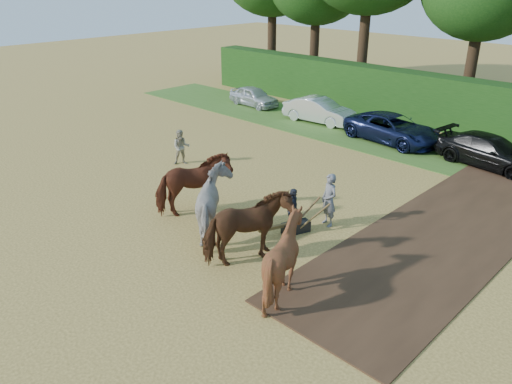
# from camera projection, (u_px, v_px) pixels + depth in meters

# --- Properties ---
(ground) EXTENTS (120.00, 120.00, 0.00)m
(ground) POSITION_uv_depth(u_px,v_px,m) (300.00, 290.00, 14.43)
(ground) COLOR gold
(ground) RESTS_ON ground
(earth_strip) EXTENTS (4.50, 17.00, 0.05)m
(earth_strip) POSITION_uv_depth(u_px,v_px,m) (456.00, 226.00, 18.04)
(earth_strip) COLOR #472D1C
(earth_strip) RESTS_ON ground
(grass_verge) EXTENTS (50.00, 5.00, 0.03)m
(grass_verge) POSITION_uv_depth(u_px,v_px,m) (490.00, 166.00, 23.58)
(grass_verge) COLOR #38601E
(grass_verge) RESTS_ON ground
(spectator_near) EXTENTS (1.00, 1.04, 1.69)m
(spectator_near) POSITION_uv_depth(u_px,v_px,m) (181.00, 147.00, 23.59)
(spectator_near) COLOR beige
(spectator_near) RESTS_ON ground
(spectator_far) EXTENTS (0.75, 1.01, 1.59)m
(spectator_far) POSITION_uv_depth(u_px,v_px,m) (293.00, 210.00, 17.50)
(spectator_far) COLOR #23262E
(spectator_far) RESTS_ON ground
(plough_team) EXTENTS (8.18, 6.00, 2.36)m
(plough_team) POSITION_uv_depth(u_px,v_px,m) (235.00, 216.00, 16.20)
(plough_team) COLOR #5E2917
(plough_team) RESTS_ON ground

